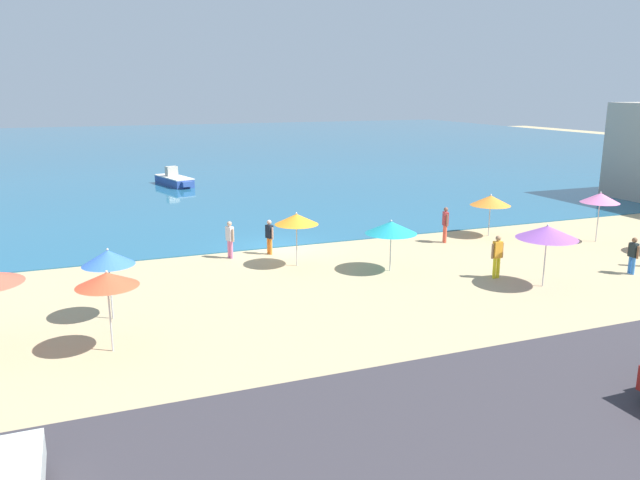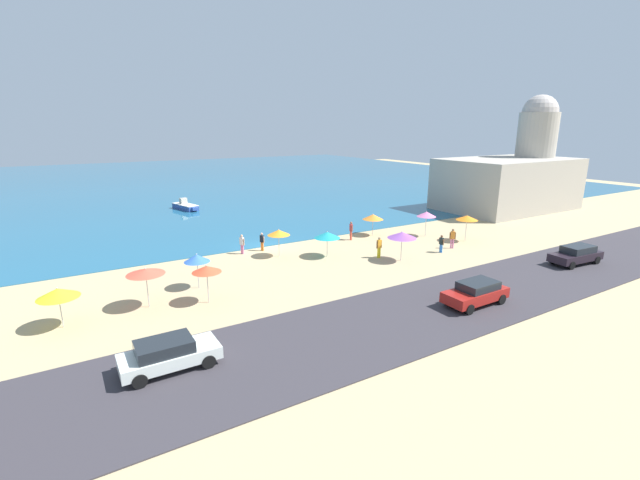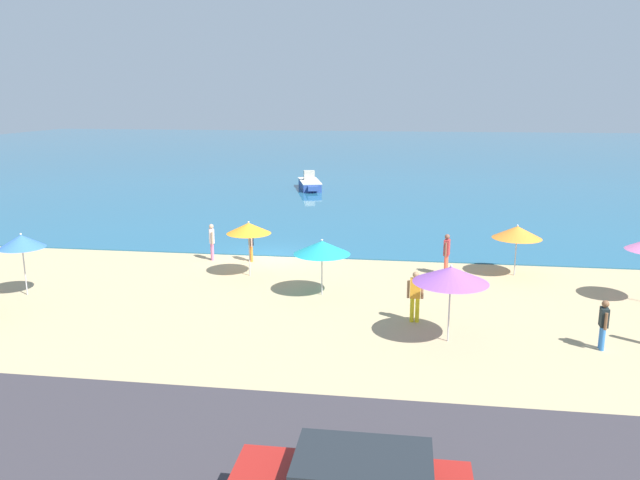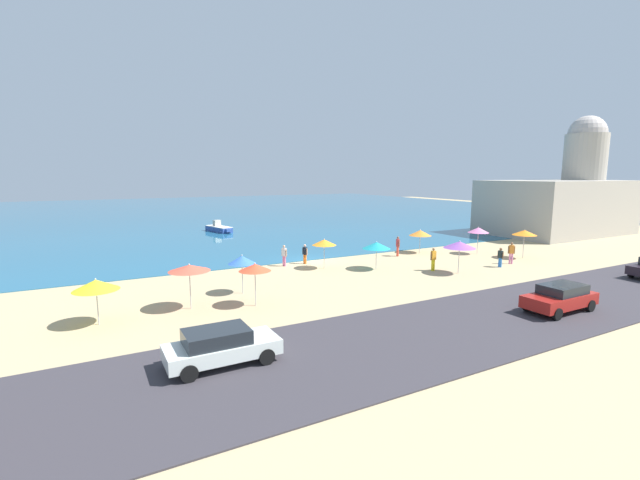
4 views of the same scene
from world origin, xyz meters
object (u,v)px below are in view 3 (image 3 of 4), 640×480
(beach_umbrella_3, at_px, (451,275))
(beach_umbrella_4, at_px, (249,228))
(bather_3, at_px, (212,240))
(bather_0, at_px, (604,322))
(bather_2, at_px, (415,294))
(bather_4, at_px, (251,242))
(bather_5, at_px, (447,252))
(skiff_nearshore, at_px, (310,184))
(beach_umbrella_2, at_px, (322,247))
(beach_umbrella_0, at_px, (517,232))
(beach_umbrella_8, at_px, (22,241))

(beach_umbrella_3, relative_size, beach_umbrella_4, 1.05)
(beach_umbrella_3, xyz_separation_m, bather_3, (-10.53, 8.66, -1.22))
(bather_0, xyz_separation_m, bather_2, (-5.69, 1.59, 0.13))
(bather_0, relative_size, bather_3, 0.91)
(bather_4, relative_size, bather_5, 0.90)
(skiff_nearshore, bearing_deg, beach_umbrella_2, -79.90)
(beach_umbrella_3, xyz_separation_m, bather_2, (-1.05, 1.59, -1.18))
(beach_umbrella_0, height_order, beach_umbrella_8, beach_umbrella_8)
(beach_umbrella_4, xyz_separation_m, skiff_nearshore, (-1.47, 25.54, -1.64))
(beach_umbrella_2, bearing_deg, bather_0, -24.02)
(beach_umbrella_8, relative_size, bather_5, 1.36)
(beach_umbrella_0, distance_m, beach_umbrella_8, 20.14)
(beach_umbrella_3, height_order, bather_3, beach_umbrella_3)
(beach_umbrella_2, relative_size, bather_4, 1.36)
(beach_umbrella_0, height_order, bather_4, beach_umbrella_0)
(beach_umbrella_4, height_order, bather_5, beach_umbrella_4)
(beach_umbrella_0, bearing_deg, bather_4, 176.83)
(beach_umbrella_0, xyz_separation_m, bather_4, (-11.91, 0.66, -1.00))
(bather_5, height_order, skiff_nearshore, bather_5)
(beach_umbrella_0, distance_m, bather_4, 11.97)
(bather_2, distance_m, bather_3, 11.82)
(beach_umbrella_4, height_order, beach_umbrella_8, beach_umbrella_8)
(bather_3, xyz_separation_m, bather_5, (10.85, -1.02, 0.05))
(beach_umbrella_0, relative_size, bather_2, 1.25)
(bather_0, xyz_separation_m, bather_4, (-13.27, 8.68, 0.04))
(bather_5, bearing_deg, bather_4, 173.40)
(beach_umbrella_0, relative_size, beach_umbrella_4, 0.94)
(beach_umbrella_2, distance_m, bather_3, 7.50)
(beach_umbrella_0, height_order, bather_2, beach_umbrella_0)
(beach_umbrella_2, relative_size, bather_3, 1.29)
(beach_umbrella_2, height_order, beach_umbrella_4, beach_umbrella_4)
(bather_3, bearing_deg, beach_umbrella_3, -39.42)
(bather_0, xyz_separation_m, skiff_nearshore, (-14.21, 31.86, -0.41))
(beach_umbrella_4, relative_size, bather_2, 1.34)
(bather_4, xyz_separation_m, bather_5, (8.96, -1.04, 0.11))
(bather_4, distance_m, skiff_nearshore, 23.20)
(skiff_nearshore, bearing_deg, beach_umbrella_0, -61.68)
(bather_3, distance_m, bather_4, 1.90)
(bather_2, relative_size, skiff_nearshore, 0.36)
(beach_umbrella_0, relative_size, skiff_nearshore, 0.45)
(bather_5, xyz_separation_m, skiff_nearshore, (-9.89, 24.22, -0.56))
(bather_2, distance_m, bather_5, 6.20)
(beach_umbrella_2, height_order, bather_2, beach_umbrella_2)
(beach_umbrella_4, distance_m, bather_5, 8.59)
(beach_umbrella_4, xyz_separation_m, bather_5, (8.42, 1.32, -1.08))
(bather_4, height_order, bather_5, bather_5)
(beach_umbrella_2, bearing_deg, beach_umbrella_0, 26.19)
(beach_umbrella_2, relative_size, bather_0, 1.42)
(beach_umbrella_4, bearing_deg, beach_umbrella_3, -37.97)
(bather_4, bearing_deg, bather_0, -33.18)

